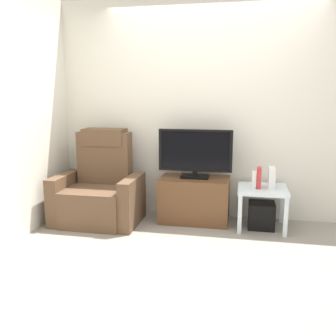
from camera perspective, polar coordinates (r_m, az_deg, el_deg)
ground_plane at (r=3.78m, az=4.52°, el=-12.18°), size 6.40×6.40×0.00m
wall_back at (r=4.60m, az=6.52°, el=8.68°), size 6.40×0.06×2.60m
wall_side at (r=4.14m, az=-22.21°, el=7.64°), size 0.06×4.48×2.60m
tv_stand at (r=4.49m, az=3.99°, el=-4.78°), size 0.81×0.47×0.52m
television at (r=4.39m, az=4.12°, el=2.34°), size 0.86×0.20×0.57m
recliner_armchair at (r=4.55m, az=-10.28°, el=-3.30°), size 0.98×0.78×1.08m
side_table at (r=4.36m, az=14.05°, el=-3.86°), size 0.54×0.54×0.46m
subwoofer_box at (r=4.43m, az=13.90°, el=-6.92°), size 0.29×0.29×0.29m
book_leftmost at (r=4.30m, az=12.84°, el=-1.73°), size 0.04×0.10×0.18m
book_middle at (r=4.29m, az=13.56°, el=-1.44°), size 0.04×0.13×0.23m
game_console at (r=4.33m, az=15.35°, el=-1.44°), size 0.07×0.20×0.23m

